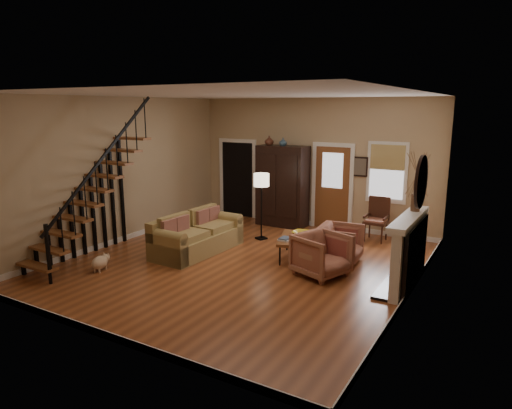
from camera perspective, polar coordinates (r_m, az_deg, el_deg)
The scene contains 15 objects.
room at distance 10.52m, azimuth 1.32°, elevation 3.53°, with size 7.00×7.33×3.30m.
staircase at distance 9.66m, azimuth -20.28°, elevation 2.59°, with size 0.94×2.80×3.20m, color brown, non-canonical shape.
fireplace at distance 8.31m, azimuth 18.78°, elevation -4.85°, with size 0.33×1.95×2.30m.
armoire at distance 11.93m, azimuth 3.33°, elevation 2.32°, with size 1.30×0.60×2.10m, color black, non-canonical shape.
vase_a at distance 11.86m, azimuth 1.66°, elevation 7.99°, with size 0.24×0.24×0.25m, color #4C2619.
vase_b at distance 11.68m, azimuth 3.40°, elevation 7.82°, with size 0.20×0.20×0.21m, color #334C60.
sofa at distance 9.90m, azimuth -7.31°, elevation -3.66°, with size 0.93×2.15×0.80m, color olive, non-canonical shape.
coffee_table at distance 9.49m, azimuth 5.11°, elevation -5.41°, with size 0.68×1.17×0.45m, color brown, non-canonical shape.
bowl at distance 9.52m, azimuth 5.80°, elevation -3.64°, with size 0.40×0.40×0.10m, color gold.
books at distance 9.21m, azimuth 3.67°, elevation -4.30°, with size 0.21×0.29×0.05m, color beige, non-canonical shape.
armchair_left at distance 8.54m, azimuth 8.20°, elevation -6.25°, with size 0.85×0.88×0.80m, color brown.
armchair_right at distance 9.36m, azimuth 10.46°, elevation -4.82°, with size 0.81×0.83×0.76m, color brown.
floor_lamp at distance 10.67m, azimuth 0.67°, elevation -0.28°, with size 0.36×0.36×1.57m, color black, non-canonical shape.
side_chair at distance 10.96m, azimuth 14.79°, elevation -1.83°, with size 0.54×0.54×1.02m, color #3A1E12, non-canonical shape.
dog at distance 9.25m, azimuth -18.95°, elevation -6.98°, with size 0.25×0.42×0.30m, color beige, non-canonical shape.
Camera 1 is at (4.61, -7.34, 3.06)m, focal length 32.00 mm.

